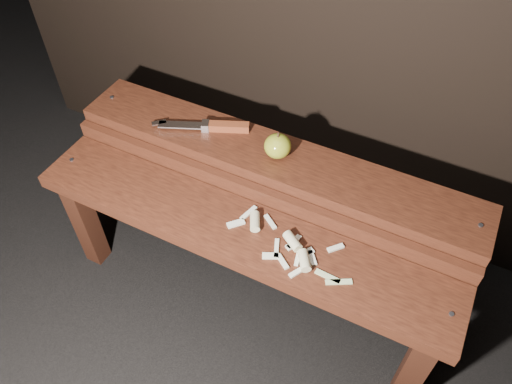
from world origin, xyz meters
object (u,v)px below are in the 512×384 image
at_px(bench_front_tier, 236,245).
at_px(apple, 278,146).
at_px(bench_rear_tier, 272,176).
at_px(knife, 216,126).

relative_size(bench_front_tier, apple, 15.06).
relative_size(bench_rear_tier, knife, 4.41).
distance_m(bench_front_tier, bench_rear_tier, 0.23).
relative_size(apple, knife, 0.29).
height_order(bench_front_tier, knife, knife).
xyz_separation_m(apple, knife, (-0.20, 0.02, -0.02)).
bearing_deg(apple, bench_front_tier, -92.61).
distance_m(bench_front_tier, apple, 0.29).
xyz_separation_m(bench_rear_tier, knife, (-0.19, 0.02, 0.10)).
height_order(bench_front_tier, bench_rear_tier, bench_rear_tier).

